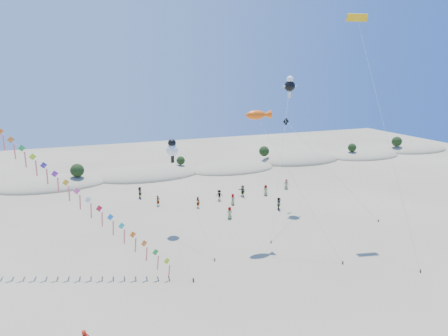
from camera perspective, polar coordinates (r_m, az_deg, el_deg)
ground at (r=29.46m, az=4.99°, el=-23.44°), size 160.00×160.00×0.00m
dune_ridge at (r=69.36m, az=-10.47°, el=-0.95°), size 145.30×11.49×5.57m
kite_train at (r=38.10m, az=-26.96°, el=1.26°), size 23.68×15.68×20.33m
fish_kite at (r=39.44m, az=5.31°, el=8.01°), size 6.72×9.11×14.29m
cartoon_kite_low at (r=43.02m, az=-7.90°, el=2.91°), size 2.48×10.27×10.78m
cartoon_kite_high at (r=50.93m, az=9.98°, el=12.33°), size 8.80×11.37×17.68m
parafoil_kite at (r=44.91m, az=19.77°, el=20.15°), size 2.32×12.45×24.15m
dark_kite at (r=50.69m, az=12.79°, el=3.27°), size 8.45×10.33×12.24m
beachgoers at (r=54.18m, az=0.46°, el=-4.25°), size 23.33×13.40×1.73m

